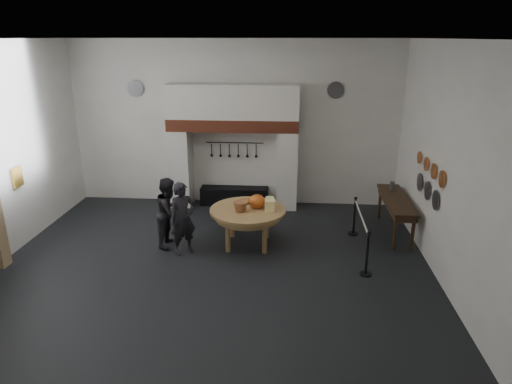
# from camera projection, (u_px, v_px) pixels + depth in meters

# --- Properties ---
(floor) EXTENTS (9.00, 8.00, 0.02)m
(floor) POSITION_uv_depth(u_px,v_px,m) (213.00, 266.00, 9.50)
(floor) COLOR black
(floor) RESTS_ON ground
(ceiling) EXTENTS (9.00, 8.00, 0.02)m
(ceiling) POSITION_uv_depth(u_px,v_px,m) (205.00, 39.00, 8.04)
(ceiling) COLOR silver
(ceiling) RESTS_ON wall_back
(wall_back) EXTENTS (9.00, 0.02, 4.50)m
(wall_back) POSITION_uv_depth(u_px,v_px,m) (235.00, 124.00, 12.54)
(wall_back) COLOR white
(wall_back) RESTS_ON floor
(wall_front) EXTENTS (9.00, 0.02, 4.50)m
(wall_front) POSITION_uv_depth(u_px,v_px,m) (146.00, 257.00, 4.99)
(wall_front) COLOR white
(wall_front) RESTS_ON floor
(wall_right) EXTENTS (0.02, 8.00, 4.50)m
(wall_right) POSITION_uv_depth(u_px,v_px,m) (450.00, 167.00, 8.44)
(wall_right) COLOR white
(wall_right) RESTS_ON floor
(chimney_pier_left) EXTENTS (0.55, 0.70, 2.15)m
(chimney_pier_left) POSITION_uv_depth(u_px,v_px,m) (181.00, 168.00, 12.70)
(chimney_pier_left) COLOR silver
(chimney_pier_left) RESTS_ON floor
(chimney_pier_right) EXTENTS (0.55, 0.70, 2.15)m
(chimney_pier_right) POSITION_uv_depth(u_px,v_px,m) (287.00, 170.00, 12.48)
(chimney_pier_right) COLOR silver
(chimney_pier_right) RESTS_ON floor
(hearth_brick_band) EXTENTS (3.50, 0.72, 0.32)m
(hearth_brick_band) POSITION_uv_depth(u_px,v_px,m) (233.00, 124.00, 12.19)
(hearth_brick_band) COLOR #9E442B
(hearth_brick_band) RESTS_ON chimney_pier_left
(chimney_hood) EXTENTS (3.50, 0.70, 0.90)m
(chimney_hood) POSITION_uv_depth(u_px,v_px,m) (233.00, 101.00, 11.99)
(chimney_hood) COLOR silver
(chimney_hood) RESTS_ON hearth_brick_band
(iron_range) EXTENTS (1.90, 0.45, 0.50)m
(iron_range) POSITION_uv_depth(u_px,v_px,m) (235.00, 196.00, 12.92)
(iron_range) COLOR black
(iron_range) RESTS_ON floor
(utensil_rail) EXTENTS (1.60, 0.02, 0.02)m
(utensil_rail) POSITION_uv_depth(u_px,v_px,m) (235.00, 143.00, 12.63)
(utensil_rail) COLOR black
(utensil_rail) RESTS_ON wall_back
(wall_plaque) EXTENTS (0.05, 0.34, 0.44)m
(wall_plaque) POSITION_uv_depth(u_px,v_px,m) (17.00, 177.00, 10.05)
(wall_plaque) COLOR gold
(wall_plaque) RESTS_ON wall_left
(work_table) EXTENTS (1.78, 1.78, 0.07)m
(work_table) POSITION_uv_depth(u_px,v_px,m) (248.00, 210.00, 10.23)
(work_table) COLOR tan
(work_table) RESTS_ON floor
(pumpkin) EXTENTS (0.36, 0.36, 0.31)m
(pumpkin) POSITION_uv_depth(u_px,v_px,m) (257.00, 201.00, 10.25)
(pumpkin) COLOR orange
(pumpkin) RESTS_ON work_table
(cheese_block_big) EXTENTS (0.22, 0.22, 0.24)m
(cheese_block_big) POSITION_uv_depth(u_px,v_px,m) (270.00, 205.00, 10.10)
(cheese_block_big) COLOR #FFE898
(cheese_block_big) RESTS_ON work_table
(cheese_block_small) EXTENTS (0.18, 0.18, 0.20)m
(cheese_block_small) POSITION_uv_depth(u_px,v_px,m) (270.00, 201.00, 10.39)
(cheese_block_small) COLOR #E5E289
(cheese_block_small) RESTS_ON work_table
(wicker_basket) EXTENTS (0.33, 0.33, 0.22)m
(wicker_basket) POSITION_uv_depth(u_px,v_px,m) (240.00, 207.00, 10.05)
(wicker_basket) COLOR #A6653C
(wicker_basket) RESTS_ON work_table
(bread_loaf) EXTENTS (0.31, 0.18, 0.13)m
(bread_loaf) POSITION_uv_depth(u_px,v_px,m) (245.00, 201.00, 10.53)
(bread_loaf) COLOR olive
(bread_loaf) RESTS_ON work_table
(visitor_near) EXTENTS (0.71, 0.66, 1.62)m
(visitor_near) POSITION_uv_depth(u_px,v_px,m) (183.00, 219.00, 9.85)
(visitor_near) COLOR black
(visitor_near) RESTS_ON floor
(visitor_far) EXTENTS (0.72, 0.86, 1.59)m
(visitor_far) POSITION_uv_depth(u_px,v_px,m) (170.00, 212.00, 10.26)
(visitor_far) COLOR black
(visitor_far) RESTS_ON floor
(side_table) EXTENTS (0.55, 2.20, 0.06)m
(side_table) POSITION_uv_depth(u_px,v_px,m) (397.00, 199.00, 10.82)
(side_table) COLOR #392514
(side_table) RESTS_ON floor
(pewter_jug) EXTENTS (0.12, 0.12, 0.22)m
(pewter_jug) POSITION_uv_depth(u_px,v_px,m) (392.00, 186.00, 11.35)
(pewter_jug) COLOR #56555B
(pewter_jug) RESTS_ON side_table
(copper_pan_a) EXTENTS (0.03, 0.34, 0.34)m
(copper_pan_a) POSITION_uv_depth(u_px,v_px,m) (442.00, 179.00, 8.73)
(copper_pan_a) COLOR #C6662D
(copper_pan_a) RESTS_ON wall_right
(copper_pan_b) EXTENTS (0.03, 0.32, 0.32)m
(copper_pan_b) POSITION_uv_depth(u_px,v_px,m) (434.00, 171.00, 9.25)
(copper_pan_b) COLOR #C6662D
(copper_pan_b) RESTS_ON wall_right
(copper_pan_c) EXTENTS (0.03, 0.30, 0.30)m
(copper_pan_c) POSITION_uv_depth(u_px,v_px,m) (426.00, 164.00, 9.77)
(copper_pan_c) COLOR #C6662D
(copper_pan_c) RESTS_ON wall_right
(copper_pan_d) EXTENTS (0.03, 0.28, 0.28)m
(copper_pan_d) POSITION_uv_depth(u_px,v_px,m) (419.00, 158.00, 10.29)
(copper_pan_d) COLOR #C6662D
(copper_pan_d) RESTS_ON wall_right
(pewter_plate_left) EXTENTS (0.03, 0.40, 0.40)m
(pewter_plate_left) POSITION_uv_depth(u_px,v_px,m) (436.00, 200.00, 9.08)
(pewter_plate_left) COLOR #4C4C51
(pewter_plate_left) RESTS_ON wall_right
(pewter_plate_mid) EXTENTS (0.03, 0.40, 0.40)m
(pewter_plate_mid) POSITION_uv_depth(u_px,v_px,m) (427.00, 190.00, 9.65)
(pewter_plate_mid) COLOR #4C4C51
(pewter_plate_mid) RESTS_ON wall_right
(pewter_plate_right) EXTENTS (0.03, 0.40, 0.40)m
(pewter_plate_right) POSITION_uv_depth(u_px,v_px,m) (420.00, 182.00, 10.21)
(pewter_plate_right) COLOR #4C4C51
(pewter_plate_right) RESTS_ON wall_right
(pewter_plate_back_left) EXTENTS (0.44, 0.03, 0.44)m
(pewter_plate_back_left) POSITION_uv_depth(u_px,v_px,m) (135.00, 88.00, 12.39)
(pewter_plate_back_left) COLOR #4C4C51
(pewter_plate_back_left) RESTS_ON wall_back
(pewter_plate_back_right) EXTENTS (0.44, 0.03, 0.44)m
(pewter_plate_back_right) POSITION_uv_depth(u_px,v_px,m) (336.00, 90.00, 12.00)
(pewter_plate_back_right) COLOR #4C4C51
(pewter_plate_back_right) RESTS_ON wall_back
(barrier_post_near) EXTENTS (0.05, 0.05, 0.90)m
(barrier_post_near) POSITION_uv_depth(u_px,v_px,m) (367.00, 255.00, 9.02)
(barrier_post_near) COLOR black
(barrier_post_near) RESTS_ON floor
(barrier_post_far) EXTENTS (0.05, 0.05, 0.90)m
(barrier_post_far) POSITION_uv_depth(u_px,v_px,m) (354.00, 217.00, 10.91)
(barrier_post_far) COLOR black
(barrier_post_far) RESTS_ON floor
(barrier_rope) EXTENTS (0.04, 2.00, 0.04)m
(barrier_rope) POSITION_uv_depth(u_px,v_px,m) (362.00, 217.00, 9.83)
(barrier_rope) COLOR silver
(barrier_rope) RESTS_ON barrier_post_near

